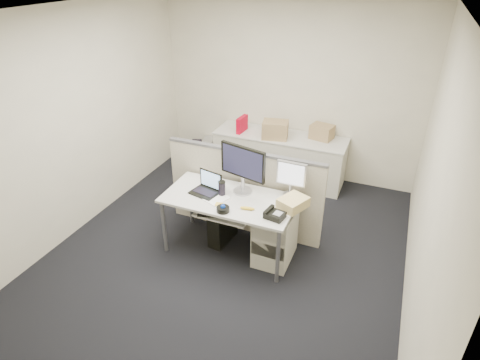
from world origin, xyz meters
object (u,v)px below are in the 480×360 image
at_px(desk, 229,203).
at_px(laptop, 204,184).
at_px(desk_phone, 275,215).
at_px(monitor_main, 243,170).

bearing_deg(desk, laptop, -176.19).
xyz_separation_m(desk, laptop, (-0.30, -0.02, 0.18)).
relative_size(desk, desk_phone, 7.55).
bearing_deg(desk_phone, laptop, -179.74).
distance_m(desk, laptop, 0.35).
height_order(desk, laptop, laptop).
bearing_deg(desk_phone, desk, 173.64).
height_order(monitor_main, laptop, monitor_main).
distance_m(laptop, desk_phone, 0.92).
xyz_separation_m(laptop, desk_phone, (0.90, -0.16, -0.09)).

